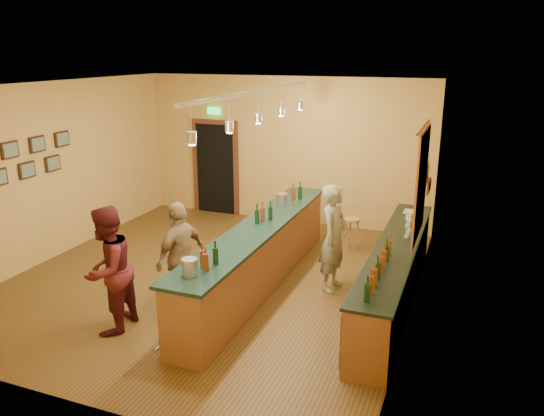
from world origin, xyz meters
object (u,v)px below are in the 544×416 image
at_px(customer_a, 108,270).
at_px(customer_b, 181,256).
at_px(bartender, 334,238).
at_px(bar_stool, 352,226).
at_px(back_counter, 395,274).
at_px(tasting_bar, 259,252).

height_order(customer_a, customer_b, customer_a).
xyz_separation_m(bartender, customer_b, (-1.92, -1.47, -0.04)).
height_order(customer_b, bar_stool, customer_b).
relative_size(customer_a, bar_stool, 2.85).
bearing_deg(back_counter, customer_b, -156.25).
distance_m(tasting_bar, bartender, 1.22).
bearing_deg(customer_b, customer_a, -21.66).
distance_m(tasting_bar, bar_stool, 2.43).
bearing_deg(back_counter, customer_a, -147.75).
xyz_separation_m(customer_a, customer_b, (0.58, 0.92, -0.06)).
bearing_deg(bar_stool, back_counter, -60.92).
height_order(back_counter, customer_a, customer_a).
distance_m(back_counter, bartender, 1.09).
relative_size(bartender, bar_stool, 2.78).
bearing_deg(tasting_bar, bar_stool, 65.23).
relative_size(bartender, customer_a, 0.98).
bearing_deg(customer_a, bartender, 129.92).
distance_m(tasting_bar, customer_b, 1.37).
bearing_deg(tasting_bar, bartender, 17.73).
height_order(tasting_bar, customer_b, customer_b).
distance_m(back_counter, bar_stool, 2.31).
bearing_deg(customer_b, back_counter, 124.09).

